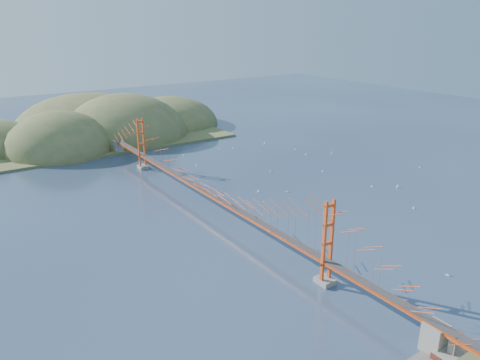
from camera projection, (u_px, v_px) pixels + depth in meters
ground at (209, 210)px, 84.78m from camera, size 320.00×320.00×0.00m
bridge at (207, 173)px, 82.63m from camera, size 2.20×94.40×12.00m
fort at (451, 354)px, 47.35m from camera, size 3.70×2.30×1.75m
far_headlands at (99, 135)px, 139.58m from camera, size 84.00×58.00×25.00m
sailboat_17 at (332, 153)px, 119.78m from camera, size 0.59×0.55×0.67m
sailboat_8 at (264, 144)px, 128.92m from camera, size 0.64×0.57×0.73m
sailboat_14 at (323, 171)px, 105.98m from camera, size 0.50×0.50×0.55m
sailboat_1 at (287, 192)px, 93.28m from camera, size 0.59×0.59×0.62m
sailboat_12 at (184, 156)px, 117.71m from camera, size 0.50×0.43×0.58m
sailboat_10 at (447, 274)px, 63.06m from camera, size 0.47×0.53×0.60m
sailboat_3 at (196, 166)px, 109.80m from camera, size 0.52×0.48×0.58m
sailboat_7 at (233, 148)px, 124.25m from camera, size 0.53×0.48×0.60m
sailboat_0 at (258, 191)px, 93.54m from camera, size 0.62×0.65×0.73m
sailboat_5 at (372, 186)px, 96.33m from camera, size 0.47×0.50×0.57m
sailboat_15 at (220, 149)px, 123.95m from camera, size 0.60×0.60×0.66m
sailboat_2 at (397, 187)px, 95.95m from camera, size 0.63×0.54×0.73m
sailboat_9 at (295, 149)px, 123.24m from camera, size 0.71×0.71×0.74m
sailboat_4 at (306, 154)px, 118.85m from camera, size 0.66×0.66×0.72m
sailboat_13 at (414, 208)px, 85.28m from camera, size 0.61×0.61×0.65m
sailboat_16 at (270, 171)px, 105.86m from camera, size 0.60×0.60×0.64m
sailboat_11 at (420, 167)px, 108.50m from camera, size 0.58×0.58×0.60m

